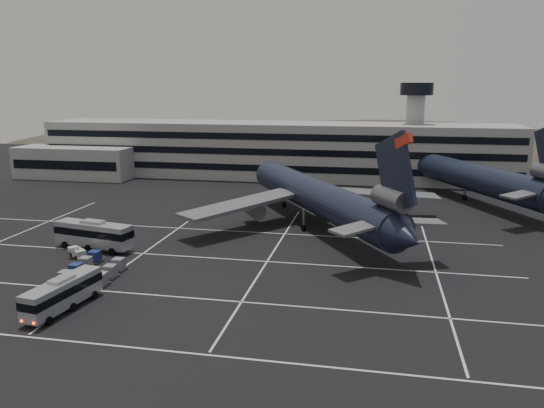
{
  "coord_description": "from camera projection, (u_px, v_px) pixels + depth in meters",
  "views": [
    {
      "loc": [
        25.83,
        -62.83,
        23.24
      ],
      "look_at": [
        10.06,
        17.28,
        5.0
      ],
      "focal_mm": 35.0,
      "sensor_mm": 36.0,
      "label": 1
    }
  ],
  "objects": [
    {
      "name": "ground",
      "position": [
        172.0,
        266.0,
        70.1
      ],
      "size": [
        260.0,
        260.0,
        0.0
      ],
      "primitive_type": "plane",
      "color": "black",
      "rests_on": "ground"
    },
    {
      "name": "bus_far",
      "position": [
        94.0,
        234.0,
        76.63
      ],
      "size": [
        12.48,
        5.13,
        4.3
      ],
      "rotation": [
        0.0,
        0.0,
        1.37
      ],
      "color": "#9C9FA4",
      "rests_on": "ground"
    },
    {
      "name": "trijet_main",
      "position": [
        318.0,
        197.0,
        88.05
      ],
      "size": [
        41.56,
        52.01,
        18.08
      ],
      "rotation": [
        0.0,
        0.0,
        0.54
      ],
      "color": "black",
      "rests_on": "ground"
    },
    {
      "name": "trijet_far",
      "position": [
        469.0,
        175.0,
        108.3
      ],
      "size": [
        32.0,
        54.17,
        18.08
      ],
      "rotation": [
        0.0,
        0.0,
        0.44
      ],
      "color": "black",
      "rests_on": "ground"
    },
    {
      "name": "bus_near",
      "position": [
        63.0,
        292.0,
        55.85
      ],
      "size": [
        3.78,
        10.43,
        3.6
      ],
      "rotation": [
        0.0,
        0.0,
        -0.14
      ],
      "color": "#9C9FA4",
      "rests_on": "ground"
    },
    {
      "name": "uld_cluster",
      "position": [
        93.0,
        269.0,
        66.45
      ],
      "size": [
        6.91,
        10.0,
        1.64
      ],
      "rotation": [
        0.0,
        0.0,
        0.08
      ],
      "color": "#2D2D30",
      "rests_on": "ground"
    },
    {
      "name": "terminal",
      "position": [
        263.0,
        150.0,
        137.27
      ],
      "size": [
        125.0,
        26.0,
        24.0
      ],
      "color": "gray",
      "rests_on": "ground"
    },
    {
      "name": "tug_b",
      "position": [
        78.0,
        252.0,
        73.27
      ],
      "size": [
        2.87,
        2.7,
        1.6
      ],
      "rotation": [
        0.0,
        0.0,
        0.91
      ],
      "color": "beige",
      "rests_on": "ground"
    },
    {
      "name": "hills",
      "position": [
        357.0,
        168.0,
        232.13
      ],
      "size": [
        352.0,
        180.0,
        44.0
      ],
      "color": "#38332B",
      "rests_on": "ground"
    },
    {
      "name": "lane_markings",
      "position": [
        181.0,
        264.0,
        70.61
      ],
      "size": [
        90.0,
        55.62,
        0.01
      ],
      "color": "silver",
      "rests_on": "ground"
    }
  ]
}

